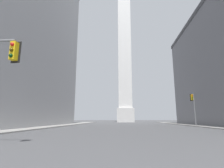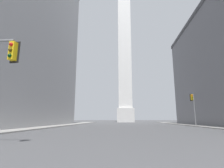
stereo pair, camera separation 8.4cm
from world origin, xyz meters
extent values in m
cube|color=gray|center=(-14.71, 26.97, 0.07)|extent=(5.00, 89.90, 0.15)
cube|color=silver|center=(0.00, 74.92, 2.92)|extent=(7.16, 7.16, 5.84)
cube|color=white|center=(0.00, 74.92, 37.29)|extent=(5.73, 5.73, 62.90)
cube|color=yellow|center=(-7.19, 8.27, 5.25)|extent=(0.37, 0.37, 1.10)
cube|color=black|center=(-7.17, 8.45, 5.25)|extent=(0.58, 0.09, 1.32)
sphere|color=red|center=(-7.21, 8.08, 5.59)|extent=(0.22, 0.22, 0.22)
sphere|color=#483506|center=(-7.21, 8.08, 5.25)|extent=(0.22, 0.22, 0.22)
sphere|color=#073410|center=(-7.21, 8.08, 4.91)|extent=(0.22, 0.22, 0.22)
cylinder|color=slate|center=(12.56, 33.44, 3.08)|extent=(0.18, 0.18, 6.17)
cylinder|color=#262626|center=(12.56, 33.44, 0.05)|extent=(0.40, 0.40, 0.10)
cube|color=yellow|center=(12.27, 33.44, 5.47)|extent=(0.35, 0.35, 1.10)
cube|color=black|center=(12.26, 33.62, 5.47)|extent=(0.58, 0.05, 1.32)
sphere|color=red|center=(12.27, 33.25, 5.81)|extent=(0.22, 0.22, 0.22)
sphere|color=#483506|center=(12.27, 33.25, 5.47)|extent=(0.22, 0.22, 0.22)
sphere|color=#073410|center=(12.27, 33.25, 5.12)|extent=(0.22, 0.22, 0.22)
camera|label=1|loc=(-0.92, -0.85, 1.41)|focal=28.00mm
camera|label=2|loc=(-0.84, -0.84, 1.41)|focal=28.00mm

